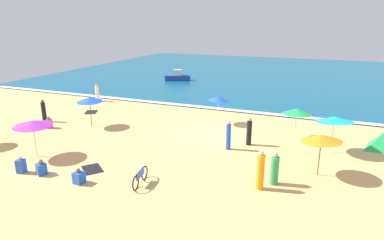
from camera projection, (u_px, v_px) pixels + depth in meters
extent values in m
plane|color=#E5B26B|center=(213.00, 134.00, 23.10)|extent=(60.00, 60.00, 0.00)
cube|color=#0F567A|center=(276.00, 74.00, 47.91)|extent=(60.00, 44.00, 0.10)
cube|color=white|center=(237.00, 110.00, 28.66)|extent=(57.00, 0.70, 0.01)
cylinder|color=silver|center=(35.00, 139.00, 19.00)|extent=(0.05, 0.05, 2.11)
cone|color=#B733C6|center=(33.00, 123.00, 18.73)|extent=(3.00, 3.00, 0.37)
cylinder|color=silver|center=(332.00, 135.00, 19.60)|extent=(0.05, 0.05, 2.16)
cone|color=#19B7C6|center=(335.00, 119.00, 19.32)|extent=(2.97, 2.98, 0.54)
cylinder|color=silver|center=(296.00, 124.00, 21.95)|extent=(0.05, 0.05, 2.00)
cone|color=green|center=(297.00, 111.00, 21.71)|extent=(2.08, 2.10, 0.53)
cylinder|color=silver|center=(218.00, 110.00, 25.09)|extent=(0.05, 0.05, 2.06)
cone|color=blue|center=(219.00, 99.00, 24.83)|extent=(2.13, 2.12, 0.48)
cylinder|color=#4C3823|center=(91.00, 112.00, 24.44)|extent=(0.05, 0.05, 2.14)
cone|color=blue|center=(89.00, 100.00, 24.16)|extent=(2.27, 2.28, 0.38)
cylinder|color=#4C3823|center=(319.00, 156.00, 16.68)|extent=(0.05, 0.05, 2.11)
cone|color=orange|center=(322.00, 138.00, 16.41)|extent=(2.57, 2.56, 0.51)
torus|color=black|center=(145.00, 173.00, 16.45)|extent=(0.16, 0.72, 0.72)
torus|color=black|center=(136.00, 183.00, 15.43)|extent=(0.16, 0.72, 0.72)
cube|color=blue|center=(140.00, 174.00, 15.88)|extent=(0.18, 0.88, 0.36)
cube|color=blue|center=(21.00, 166.00, 17.16)|extent=(0.49, 0.49, 0.71)
sphere|color=beige|center=(20.00, 158.00, 17.03)|extent=(0.21, 0.21, 0.21)
cube|color=blue|center=(41.00, 169.00, 16.97)|extent=(0.61, 0.61, 0.58)
sphere|color=#9E6B47|center=(40.00, 162.00, 16.85)|extent=(0.25, 0.25, 0.25)
cylinder|color=black|center=(249.00, 133.00, 20.87)|extent=(0.45, 0.45, 1.55)
sphere|color=#DBA884|center=(250.00, 119.00, 20.62)|extent=(0.25, 0.25, 0.25)
cube|color=blue|center=(79.00, 178.00, 16.05)|extent=(0.50, 0.50, 0.57)
sphere|color=brown|center=(78.00, 170.00, 15.94)|extent=(0.21, 0.21, 0.21)
cylinder|color=black|center=(44.00, 112.00, 25.74)|extent=(0.45, 0.45, 1.49)
sphere|color=brown|center=(42.00, 101.00, 25.49)|extent=(0.25, 0.25, 0.25)
cylinder|color=orange|center=(260.00, 172.00, 15.36)|extent=(0.51, 0.51, 1.69)
sphere|color=beige|center=(261.00, 153.00, 15.09)|extent=(0.22, 0.22, 0.22)
cylinder|color=blue|center=(228.00, 137.00, 20.14)|extent=(0.42, 0.42, 1.60)
sphere|color=beige|center=(229.00, 122.00, 19.88)|extent=(0.23, 0.23, 0.23)
cube|color=#D84CA5|center=(49.00, 124.00, 24.26)|extent=(0.50, 0.50, 0.64)
sphere|color=#9E6B47|center=(49.00, 118.00, 24.13)|extent=(0.24, 0.24, 0.24)
cylinder|color=green|center=(274.00, 171.00, 15.87)|extent=(0.54, 0.54, 1.39)
sphere|color=#DBA884|center=(276.00, 155.00, 15.64)|extent=(0.24, 0.24, 0.24)
cylinder|color=white|center=(97.00, 94.00, 32.15)|extent=(0.41, 0.41, 1.47)
sphere|color=#DBA884|center=(97.00, 85.00, 31.91)|extent=(0.23, 0.23, 0.23)
cube|color=black|center=(91.00, 112.00, 28.49)|extent=(1.46, 1.63, 0.01)
cube|color=black|center=(92.00, 169.00, 17.63)|extent=(1.59, 1.52, 0.01)
cube|color=navy|center=(178.00, 78.00, 42.82)|extent=(3.39, 2.13, 0.64)
cube|color=silver|center=(178.00, 73.00, 42.62)|extent=(1.28, 1.00, 0.73)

